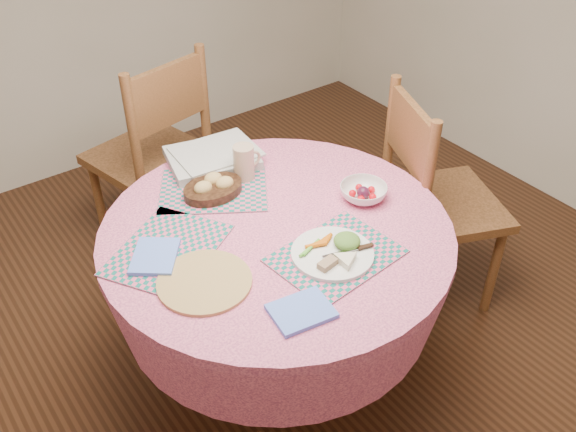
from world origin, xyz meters
name	(u,v)px	position (x,y,z in m)	size (l,w,h in m)	color
ground	(278,369)	(0.00, 0.00, 0.00)	(4.00, 4.00, 0.00)	#331C0F
dining_table	(277,270)	(0.00, 0.00, 0.56)	(1.24, 1.24, 0.75)	pink
chair_right	(433,198)	(0.82, 0.00, 0.54)	(0.60, 0.61, 1.03)	brown
chair_back	(155,151)	(0.02, 1.03, 0.55)	(0.58, 0.56, 1.06)	brown
placemat_front	(336,256)	(0.07, -0.24, 0.75)	(0.40, 0.30, 0.01)	#12675E
placemat_left	(168,250)	(-0.36, 0.12, 0.75)	(0.40, 0.30, 0.01)	#12675E
placemat_back	(213,190)	(-0.06, 0.33, 0.75)	(0.40, 0.30, 0.01)	#12675E
wicker_trivet	(204,282)	(-0.34, -0.10, 0.76)	(0.30, 0.30, 0.01)	#AA8449
napkin_near	(301,311)	(-0.18, -0.38, 0.76)	(0.18, 0.14, 0.01)	#5F83F4
napkin_far	(155,256)	(-0.42, 0.10, 0.76)	(0.18, 0.14, 0.01)	#5F83F4
dinner_plate	(335,252)	(0.07, -0.24, 0.77)	(0.27, 0.27, 0.05)	white
bread_bowl	(213,187)	(-0.07, 0.31, 0.78)	(0.23, 0.23, 0.08)	black
latte_mug	(244,162)	(0.08, 0.33, 0.82)	(0.12, 0.08, 0.14)	tan
fruit_bowl	(363,193)	(0.36, -0.04, 0.78)	(0.19, 0.19, 0.05)	white
newspaper_stack	(213,157)	(0.04, 0.50, 0.78)	(0.40, 0.34, 0.04)	silver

